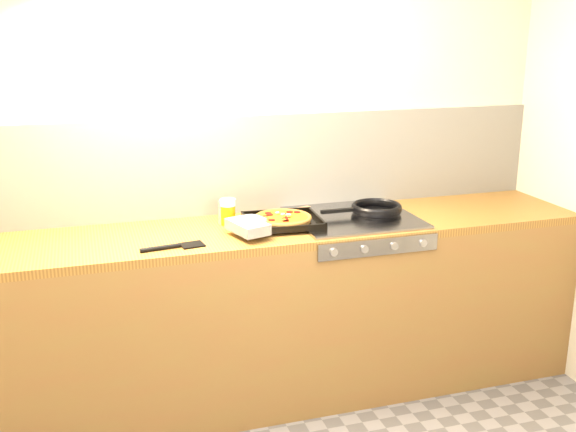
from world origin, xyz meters
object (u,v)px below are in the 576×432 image
object	(u,v)px
frying_pan	(375,209)
juice_glass	(228,212)
pizza_on_tray	(273,221)
tomato_can	(226,212)

from	to	relation	value
frying_pan	juice_glass	world-z (taller)	juice_glass
pizza_on_tray	juice_glass	world-z (taller)	juice_glass
pizza_on_tray	tomato_can	world-z (taller)	tomato_can
frying_pan	tomato_can	size ratio (longest dim) A/B	3.83
pizza_on_tray	frying_pan	xyz separation A→B (m)	(0.56, 0.05, -0.00)
frying_pan	juice_glass	distance (m)	0.75
frying_pan	pizza_on_tray	bearing A→B (deg)	-174.90
tomato_can	pizza_on_tray	bearing A→B (deg)	-39.07
juice_glass	frying_pan	bearing A→B (deg)	-6.63
tomato_can	juice_glass	distance (m)	0.02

